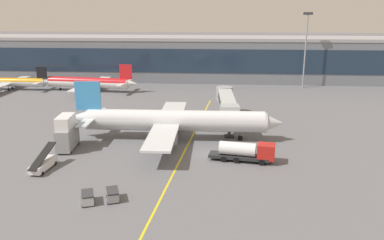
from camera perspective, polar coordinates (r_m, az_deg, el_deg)
name	(u,v)px	position (r m, az deg, el deg)	size (l,w,h in m)	color
ground_plane	(208,155)	(69.50, 2.35, -4.99)	(700.00, 700.00, 0.00)	slate
apron_lead_in_line	(185,150)	(71.62, -0.99, -4.33)	(0.30, 80.00, 0.01)	yellow
terminal_building	(208,59)	(140.24, 2.34, 8.77)	(188.49, 17.18, 14.91)	slate
main_airliner	(174,120)	(76.43, -2.58, -0.06)	(41.55, 32.84, 11.17)	silver
jet_bridge	(227,102)	(87.11, 4.97, 2.57)	(4.87, 21.80, 6.47)	#B2B7BC
fuel_tanker	(246,151)	(66.59, 7.75, -4.47)	(11.06, 4.21, 3.25)	#232326
catering_lift	(67,133)	(74.61, -17.45, -1.76)	(3.07, 6.99, 6.30)	gray
belt_loader	(43,164)	(67.18, -20.46, -5.87)	(2.34, 6.98, 3.49)	white
baggage_cart_0	(88,198)	(54.62, -14.67, -10.67)	(2.34, 3.01, 1.48)	#B2B7BC
baggage_cart_1	(113,195)	(54.68, -11.27, -10.42)	(2.34, 3.01, 1.48)	gray
commuter_jet_far	(6,82)	(136.24, -25.07, 4.95)	(29.61, 23.53, 7.27)	silver
commuter_jet_near	(88,82)	(125.16, -14.59, 5.21)	(30.99, 24.54, 8.45)	white
apron_light_mast_0	(306,44)	(130.18, 15.94, 10.35)	(2.80, 0.50, 23.22)	gray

